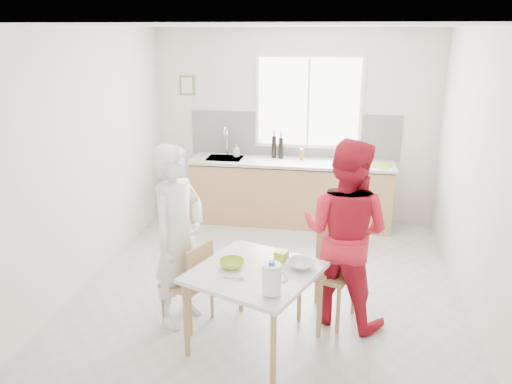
% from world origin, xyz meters
% --- Properties ---
extents(ground, '(4.50, 4.50, 0.00)m').
position_xyz_m(ground, '(0.00, 0.00, 0.00)').
color(ground, '#B7B7B2').
rests_on(ground, ground).
extents(room_shell, '(4.50, 4.50, 4.50)m').
position_xyz_m(room_shell, '(0.00, 0.00, 1.64)').
color(room_shell, silver).
rests_on(room_shell, ground).
extents(window, '(1.50, 0.06, 1.30)m').
position_xyz_m(window, '(0.20, 2.23, 1.70)').
color(window, white).
rests_on(window, room_shell).
extents(backsplash, '(3.00, 0.02, 0.65)m').
position_xyz_m(backsplash, '(0.00, 2.24, 1.23)').
color(backsplash, white).
rests_on(backsplash, room_shell).
extents(picture_frame, '(0.22, 0.03, 0.28)m').
position_xyz_m(picture_frame, '(-1.55, 2.23, 1.90)').
color(picture_frame, '#58853C').
rests_on(picture_frame, room_shell).
extents(kitchen_counter, '(2.84, 0.64, 1.37)m').
position_xyz_m(kitchen_counter, '(-0.00, 1.95, 0.42)').
color(kitchen_counter, tan).
rests_on(kitchen_counter, ground).
extents(dining_table, '(1.24, 1.24, 0.74)m').
position_xyz_m(dining_table, '(0.01, -1.06, 0.66)').
color(dining_table, silver).
rests_on(dining_table, ground).
extents(chair_left, '(0.50, 0.50, 0.83)m').
position_xyz_m(chair_left, '(-0.63, -0.81, 0.46)').
color(chair_left, tan).
rests_on(chair_left, ground).
extents(chair_far, '(0.60, 0.60, 1.00)m').
position_xyz_m(chair_far, '(0.64, -0.42, 0.55)').
color(chair_far, tan).
rests_on(chair_far, ground).
extents(person_white, '(0.62, 0.74, 1.72)m').
position_xyz_m(person_white, '(-0.75, -0.76, 0.86)').
color(person_white, white).
rests_on(person_white, ground).
extents(person_red, '(1.05, 0.94, 1.77)m').
position_xyz_m(person_red, '(0.75, -0.48, 0.89)').
color(person_red, red).
rests_on(person_red, ground).
extents(bowl_green, '(0.27, 0.27, 0.07)m').
position_xyz_m(bowl_green, '(-0.19, -1.03, 0.77)').
color(bowl_green, '#9DC32D').
rests_on(bowl_green, dining_table).
extents(bowl_white, '(0.31, 0.31, 0.06)m').
position_xyz_m(bowl_white, '(0.38, -0.94, 0.77)').
color(bowl_white, silver).
rests_on(bowl_white, dining_table).
extents(milk_jug, '(0.20, 0.15, 0.26)m').
position_xyz_m(milk_jug, '(0.21, -1.44, 0.88)').
color(milk_jug, white).
rests_on(milk_jug, dining_table).
extents(green_box, '(0.13, 0.13, 0.09)m').
position_xyz_m(green_box, '(0.21, -0.84, 0.78)').
color(green_box, '#9CBA2B').
rests_on(green_box, dining_table).
extents(spoon, '(0.16, 0.02, 0.01)m').
position_xyz_m(spoon, '(-0.14, -1.24, 0.75)').
color(spoon, '#A5A5AA').
rests_on(spoon, dining_table).
extents(cutting_board, '(0.41, 0.35, 0.01)m').
position_xyz_m(cutting_board, '(1.17, 1.88, 0.93)').
color(cutting_board, '#89BC2B').
rests_on(cutting_board, kitchen_counter).
extents(wine_bottle_a, '(0.07, 0.07, 0.32)m').
position_xyz_m(wine_bottle_a, '(-0.26, 2.08, 1.08)').
color(wine_bottle_a, black).
rests_on(wine_bottle_a, kitchen_counter).
extents(wine_bottle_b, '(0.07, 0.07, 0.30)m').
position_xyz_m(wine_bottle_b, '(-0.16, 2.07, 1.07)').
color(wine_bottle_b, black).
rests_on(wine_bottle_b, kitchen_counter).
extents(jar_amber, '(0.06, 0.06, 0.16)m').
position_xyz_m(jar_amber, '(0.14, 2.02, 1.00)').
color(jar_amber, olive).
rests_on(jar_amber, kitchen_counter).
extents(soap_bottle, '(0.11, 0.11, 0.18)m').
position_xyz_m(soap_bottle, '(-0.80, 2.08, 1.01)').
color(soap_bottle, '#999999').
rests_on(soap_bottle, kitchen_counter).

